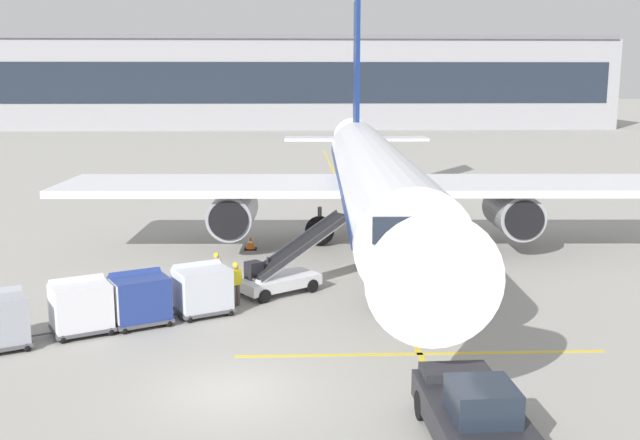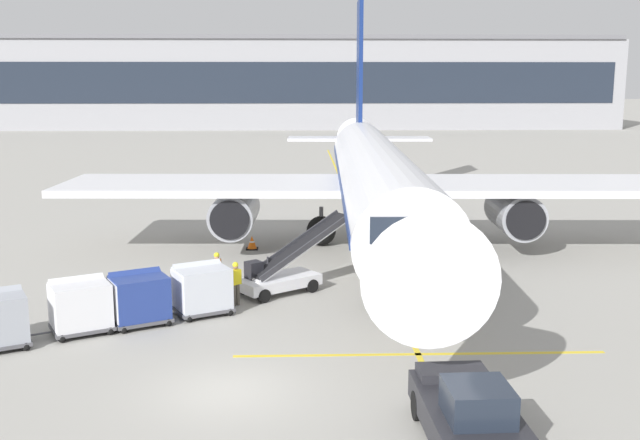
# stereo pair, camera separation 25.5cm
# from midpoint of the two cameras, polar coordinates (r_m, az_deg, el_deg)

# --- Properties ---
(ground_plane) EXTENTS (600.00, 600.00, 0.00)m
(ground_plane) POSITION_cam_midpoint_polar(r_m,az_deg,el_deg) (21.78, -6.80, -12.87)
(ground_plane) COLOR #9E9B93
(parked_airplane) EXTENTS (31.95, 41.37, 14.16)m
(parked_airplane) POSITION_cam_midpoint_polar(r_m,az_deg,el_deg) (38.11, 4.37, 3.30)
(parked_airplane) COLOR white
(parked_airplane) RESTS_ON ground
(belt_loader) EXTENTS (5.01, 4.11, 3.07)m
(belt_loader) POSITION_cam_midpoint_polar(r_m,az_deg,el_deg) (30.77, -2.64, -3.98)
(belt_loader) COLOR silver
(belt_loader) RESTS_ON ground
(baggage_cart_lead) EXTENTS (2.78, 2.34, 1.91)m
(baggage_cart_lead) POSITION_cam_midpoint_polar(r_m,az_deg,el_deg) (28.26, -8.80, -5.18)
(baggage_cart_lead) COLOR #515156
(baggage_cart_lead) RESTS_ON ground
(baggage_cart_second) EXTENTS (2.78, 2.34, 1.91)m
(baggage_cart_second) POSITION_cam_midpoint_polar(r_m,az_deg,el_deg) (27.52, -13.44, -5.79)
(baggage_cart_second) COLOR #515156
(baggage_cart_second) RESTS_ON ground
(baggage_cart_third) EXTENTS (2.78, 2.34, 1.91)m
(baggage_cart_third) POSITION_cam_midpoint_polar(r_m,az_deg,el_deg) (27.17, -17.65, -6.22)
(baggage_cart_third) COLOR #515156
(baggage_cart_third) RESTS_ON ground
(pushback_tug) EXTENTS (2.25, 4.47, 1.83)m
(pushback_tug) POSITION_cam_midpoint_polar(r_m,az_deg,el_deg) (18.79, 11.73, -14.27)
(pushback_tug) COLOR #232328
(pushback_tug) RESTS_ON ground
(ground_crew_by_loader) EXTENTS (0.44, 0.44, 1.74)m
(ground_crew_by_loader) POSITION_cam_midpoint_polar(r_m,az_deg,el_deg) (29.10, -6.23, -4.64)
(ground_crew_by_loader) COLOR #514C42
(ground_crew_by_loader) RESTS_ON ground
(ground_crew_by_carts) EXTENTS (0.33, 0.56, 1.74)m
(ground_crew_by_carts) POSITION_cam_midpoint_polar(r_m,az_deg,el_deg) (30.76, -7.66, -3.83)
(ground_crew_by_carts) COLOR #514C42
(ground_crew_by_carts) RESTS_ON ground
(ground_crew_marshaller) EXTENTS (0.44, 0.44, 1.74)m
(ground_crew_marshaller) POSITION_cam_midpoint_polar(r_m,az_deg,el_deg) (27.74, -9.64, -5.51)
(ground_crew_marshaller) COLOR #514C42
(ground_crew_marshaller) RESTS_ON ground
(safety_cone_engine_keepout) EXTENTS (0.62, 0.62, 0.70)m
(safety_cone_engine_keepout) POSITION_cam_midpoint_polar(r_m,az_deg,el_deg) (38.67, -5.04, -1.75)
(safety_cone_engine_keepout) COLOR black
(safety_cone_engine_keepout) RESTS_ON ground
(apron_guidance_line_lead_in) EXTENTS (0.20, 110.00, 0.01)m
(apron_guidance_line_lead_in) POSITION_cam_midpoint_polar(r_m,az_deg,el_deg) (38.05, 4.27, -2.46)
(apron_guidance_line_lead_in) COLOR yellow
(apron_guidance_line_lead_in) RESTS_ON ground
(apron_guidance_line_stop_bar) EXTENTS (12.00, 0.20, 0.01)m
(apron_guidance_line_stop_bar) POSITION_cam_midpoint_polar(r_m,az_deg,el_deg) (24.49, 7.97, -10.14)
(apron_guidance_line_stop_bar) COLOR yellow
(apron_guidance_line_stop_bar) RESTS_ON ground
(terminal_building) EXTENTS (141.16, 16.24, 15.92)m
(terminal_building) POSITION_cam_midpoint_polar(r_m,az_deg,el_deg) (135.92, -7.90, 10.36)
(terminal_building) COLOR #939399
(terminal_building) RESTS_ON ground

